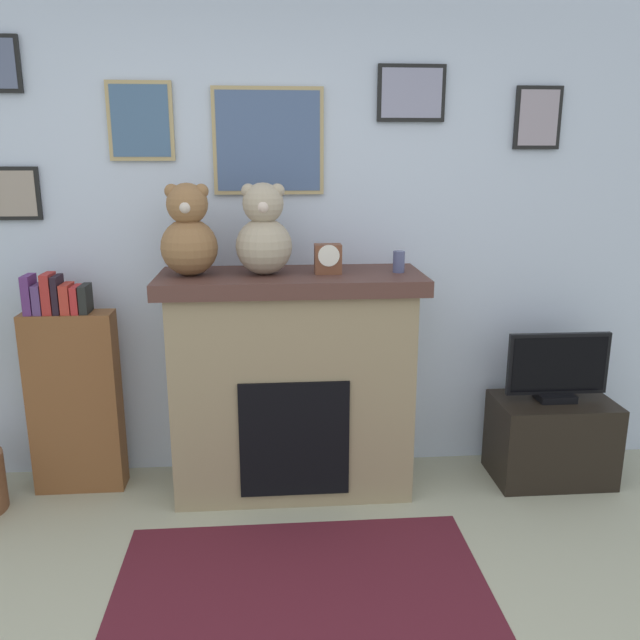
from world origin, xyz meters
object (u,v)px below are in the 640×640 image
tv_stand (551,439)px  mantel_clock (328,259)px  fireplace (292,382)px  television (558,369)px  teddy_bear_cream (264,234)px  teddy_bear_brown (189,234)px  bookshelf (74,394)px  candle_jar (399,262)px

tv_stand → mantel_clock: 1.63m
fireplace → mantel_clock: size_ratio=8.86×
television → teddy_bear_cream: 1.75m
tv_stand → teddy_bear_cream: teddy_bear_cream is taller
tv_stand → teddy_bear_brown: size_ratio=1.40×
fireplace → bookshelf: bookshelf is taller
tv_stand → teddy_bear_cream: bearing=179.2°
tv_stand → teddy_bear_cream: 1.97m
candle_jar → mantel_clock: (-0.37, -0.00, 0.02)m
mantel_clock → teddy_bear_brown: 0.71m
teddy_bear_brown → teddy_bear_cream: size_ratio=1.00×
tv_stand → teddy_bear_cream: size_ratio=1.40×
teddy_bear_cream → tv_stand: bearing=-0.8°
fireplace → teddy_bear_brown: teddy_bear_brown is taller
bookshelf → tv_stand: (2.61, -0.10, -0.31)m
tv_stand → mantel_clock: size_ratio=4.20×
tv_stand → teddy_bear_brown: 2.28m
television → teddy_bear_cream: size_ratio=1.22×
teddy_bear_brown → television: bearing=-0.7°
bookshelf → television: 2.62m
bookshelf → teddy_bear_brown: 1.08m
television → tv_stand: bearing=90.0°
teddy_bear_brown → teddy_bear_cream: (0.37, 0.00, -0.00)m
bookshelf → television: (2.61, -0.10, 0.11)m
tv_stand → television: television is taller
bookshelf → teddy_bear_cream: size_ratio=2.62×
television → teddy_bear_cream: bearing=179.1°
bookshelf → mantel_clock: (1.35, -0.08, 0.73)m
candle_jar → teddy_bear_brown: (-1.06, -0.00, 0.15)m
bookshelf → television: bearing=-2.2°
candle_jar → teddy_bear_cream: 0.71m
television → teddy_bear_cream: (-1.58, 0.02, 0.75)m
fireplace → teddy_bear_brown: size_ratio=2.96×
teddy_bear_cream → candle_jar: bearing=0.0°
fireplace → television: bearing=-1.7°
candle_jar → mantel_clock: size_ratio=0.73×
candle_jar → mantel_clock: 0.37m
tv_stand → teddy_bear_brown: teddy_bear_brown is taller
candle_jar → teddy_bear_cream: bearing=-180.0°
television → candle_jar: size_ratio=5.05×
bookshelf → mantel_clock: size_ratio=7.84×
fireplace → tv_stand: 1.50m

